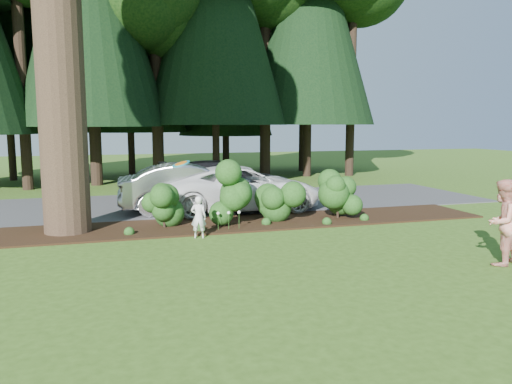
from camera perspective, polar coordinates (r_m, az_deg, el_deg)
ground at (r=11.89m, az=1.03°, el=-6.74°), size 80.00×80.00×0.00m
mulch_bed at (r=14.94m, az=-2.78°, el=-3.65°), size 16.00×2.50×0.05m
driveway at (r=19.03m, az=-5.87°, el=-1.23°), size 22.00×6.00×0.03m
shrub_row at (r=14.90m, az=0.18°, el=-0.61°), size 6.53×1.60×1.61m
lily_cluster at (r=13.97m, az=-3.14°, el=-2.49°), size 0.69×0.09×0.57m
car_silver_wagon at (r=17.07m, az=-7.28°, el=0.52°), size 4.98×1.88×1.62m
car_white_suv at (r=17.09m, az=-1.59°, el=0.44°), size 5.59×2.66×1.54m
car_dark_suv at (r=20.40m, az=-3.91°, el=1.53°), size 5.26×2.56×1.48m
child at (r=13.19m, az=-6.58°, el=-2.86°), size 0.46×0.36×1.12m
adult at (r=11.79m, az=26.30°, el=-3.12°), size 1.08×0.96×1.83m
frisbee at (r=12.75m, az=-8.57°, el=3.21°), size 0.46×0.47×0.19m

